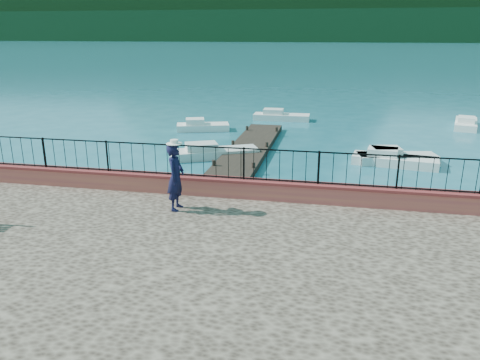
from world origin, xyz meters
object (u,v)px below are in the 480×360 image
at_px(person, 176,177).
at_px(boat_1, 395,157).
at_px(boat_2, 398,155).
at_px(boat_4, 282,114).
at_px(boat_0, 214,150).
at_px(boat_5, 466,121).
at_px(boat_3, 203,124).

bearing_deg(person, boat_1, -34.91).
distance_m(boat_2, boat_4, 12.25).
height_order(boat_0, boat_5, same).
xyz_separation_m(boat_1, boat_3, (-11.07, 5.99, 0.00)).
bearing_deg(boat_4, boat_3, -134.31).
height_order(boat_0, boat_2, same).
relative_size(person, boat_5, 0.50).
xyz_separation_m(boat_1, boat_4, (-6.60, 10.64, 0.00)).
bearing_deg(boat_4, boat_2, -57.01).
height_order(person, boat_5, person).
distance_m(person, boat_5, 24.53).
height_order(person, boat_4, person).
bearing_deg(boat_3, boat_4, 28.77).
height_order(person, boat_1, person).
distance_m(boat_1, boat_4, 12.52).
height_order(boat_1, boat_3, same).
height_order(boat_2, boat_5, same).
xyz_separation_m(boat_0, boat_1, (8.67, 0.34, 0.00)).
bearing_deg(boat_3, person, -93.93).
height_order(person, boat_3, person).
bearing_deg(boat_5, person, 162.53).
relative_size(boat_4, boat_5, 1.03).
relative_size(boat_2, boat_4, 0.94).
distance_m(boat_3, boat_5, 17.24).
distance_m(boat_2, boat_5, 11.43).
height_order(boat_0, boat_1, same).
xyz_separation_m(boat_1, boat_2, (0.15, 0.42, 0.00)).
relative_size(person, boat_2, 0.51).
bearing_deg(boat_2, person, -135.28).
distance_m(boat_0, boat_5, 17.89).
distance_m(person, boat_4, 21.15).
height_order(boat_1, boat_4, same).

